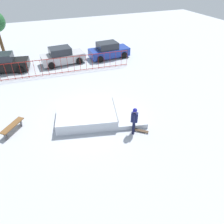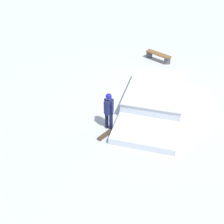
{
  "view_description": "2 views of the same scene",
  "coord_description": "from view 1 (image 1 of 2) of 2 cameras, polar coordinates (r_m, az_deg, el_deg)",
  "views": [
    {
      "loc": [
        -2.26,
        -10.14,
        8.05
      ],
      "look_at": [
        1.3,
        -0.98,
        0.9
      ],
      "focal_mm": 32.79,
      "sensor_mm": 36.0,
      "label": 1
    },
    {
      "loc": [
        11.48,
        -1.72,
        7.63
      ],
      "look_at": [
        2.37,
        -2.05,
        1.0
      ],
      "focal_mm": 45.79,
      "sensor_mm": 36.0,
      "label": 2
    }
  ],
  "objects": [
    {
      "name": "ground_plane",
      "position": [
        13.14,
        -6.87,
        -2.05
      ],
      "size": [
        60.0,
        60.0,
        0.0
      ],
      "primitive_type": "plane",
      "color": "#B2B7C1"
    },
    {
      "name": "parked_car_black",
      "position": [
        21.43,
        -27.9,
        11.91
      ],
      "size": [
        4.32,
        2.43,
        1.6
      ],
      "rotation": [
        0.0,
        0.0,
        -0.16
      ],
      "color": "black",
      "rests_on": "ground"
    },
    {
      "name": "skate_ramp",
      "position": [
        12.89,
        -4.94,
        -1.0
      ],
      "size": [
        5.86,
        3.78,
        0.74
      ],
      "rotation": [
        0.0,
        0.0,
        -0.23
      ],
      "color": "silver",
      "rests_on": "ground"
    },
    {
      "name": "perimeter_fence",
      "position": [
        19.07,
        -13.15,
        12.64
      ],
      "size": [
        11.88,
        0.81,
        1.5
      ],
      "rotation": [
        0.0,
        0.0,
        -0.06
      ],
      "color": "maroon",
      "rests_on": "ground"
    },
    {
      "name": "skater",
      "position": [
        11.51,
        6.24,
        -1.95
      ],
      "size": [
        0.44,
        0.4,
        1.73
      ],
      "rotation": [
        0.0,
        0.0,
        2.55
      ],
      "color": "black",
      "rests_on": "ground"
    },
    {
      "name": "parked_car_silver",
      "position": [
        21.24,
        -13.68,
        14.87
      ],
      "size": [
        4.21,
        2.15,
        1.6
      ],
      "rotation": [
        0.0,
        0.0,
        0.07
      ],
      "color": "#B7B7BC",
      "rests_on": "ground"
    },
    {
      "name": "skateboard",
      "position": [
        12.21,
        8.27,
        -5.21
      ],
      "size": [
        0.75,
        0.66,
        0.09
      ],
      "rotation": [
        0.0,
        0.0,
        2.46
      ],
      "color": "#3F2D1E",
      "rests_on": "ground"
    },
    {
      "name": "parked_car_blue",
      "position": [
        22.16,
        -0.92,
        16.73
      ],
      "size": [
        4.19,
        2.1,
        1.6
      ],
      "rotation": [
        0.0,
        0.0,
        0.05
      ],
      "color": "#1E3899",
      "rests_on": "ground"
    },
    {
      "name": "park_bench",
      "position": [
        13.27,
        -25.96,
        -3.69
      ],
      "size": [
        1.34,
        1.48,
        0.48
      ],
      "rotation": [
        0.0,
        0.0,
        0.86
      ],
      "color": "brown",
      "rests_on": "ground"
    }
  ]
}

